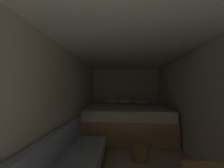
# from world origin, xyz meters

# --- Properties ---
(wall_back) EXTENTS (2.36, 0.05, 1.99)m
(wall_back) POSITION_xyz_m (0.00, 4.45, 0.99)
(wall_back) COLOR beige
(wall_back) RESTS_ON ground
(wall_left) EXTENTS (0.05, 5.06, 1.99)m
(wall_left) POSITION_xyz_m (-1.16, 1.90, 0.99)
(wall_left) COLOR beige
(wall_left) RESTS_ON ground
(wall_right) EXTENTS (0.05, 5.06, 1.99)m
(wall_right) POSITION_xyz_m (1.16, 1.90, 0.99)
(wall_right) COLOR beige
(wall_right) RESTS_ON ground
(ceiling_slab) EXTENTS (2.36, 5.06, 0.05)m
(ceiling_slab) POSITION_xyz_m (0.00, 1.90, 2.01)
(ceiling_slab) COLOR white
(ceiling_slab) RESTS_ON wall_left
(bed) EXTENTS (2.14, 1.73, 0.92)m
(bed) POSITION_xyz_m (0.00, 3.53, 0.40)
(bed) COLOR tan
(bed) RESTS_ON ground
(wicker_basket) EXTENTS (0.29, 0.29, 0.22)m
(wicker_basket) POSITION_xyz_m (0.17, 2.23, 0.11)
(wicker_basket) COLOR olive
(wicker_basket) RESTS_ON ground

